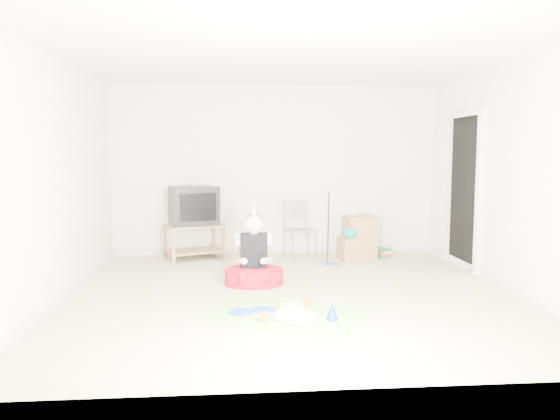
{
  "coord_description": "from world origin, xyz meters",
  "views": [
    {
      "loc": [
        -0.63,
        -5.93,
        1.57
      ],
      "look_at": [
        -0.1,
        0.4,
        0.9
      ],
      "focal_mm": 35.0,
      "sensor_mm": 36.0,
      "label": 1
    }
  ],
  "objects": [
    {
      "name": "floor_mop",
      "position": [
        0.72,
        1.49,
        0.26
      ],
      "size": [
        0.26,
        0.34,
        1.01
      ],
      "color": "blue",
      "rests_on": "ground"
    },
    {
      "name": "blue_party_hat",
      "position": [
        0.27,
        -1.01,
        0.09
      ],
      "size": [
        0.16,
        0.16,
        0.17
      ],
      "primitive_type": "cone",
      "rotation": [
        0.0,
        0.0,
        -0.55
      ],
      "color": "#163EA0",
      "rests_on": "party_mat"
    },
    {
      "name": "ground",
      "position": [
        0.0,
        0.0,
        0.0
      ],
      "size": [
        5.0,
        5.0,
        0.0
      ],
      "primitive_type": "plane",
      "color": "#C1B38A",
      "rests_on": "ground"
    },
    {
      "name": "orange_cup_near",
      "position": [
        0.11,
        -0.55,
        0.05
      ],
      "size": [
        0.1,
        0.1,
        0.08
      ],
      "primitive_type": "cylinder",
      "rotation": [
        0.0,
        0.0,
        -0.78
      ],
      "color": "orange",
      "rests_on": "party_mat"
    },
    {
      "name": "crt_tv",
      "position": [
        -1.23,
        2.14,
        0.8
      ],
      "size": [
        0.79,
        0.72,
        0.57
      ],
      "primitive_type": "cube",
      "rotation": [
        0.0,
        0.0,
        0.31
      ],
      "color": "black",
      "rests_on": "tv_stand"
    },
    {
      "name": "doorway_recess",
      "position": [
        2.48,
        1.2,
        1.02
      ],
      "size": [
        0.02,
        0.9,
        2.05
      ],
      "primitive_type": "cube",
      "color": "black",
      "rests_on": "ground"
    },
    {
      "name": "blue_plate_near",
      "position": [
        -0.35,
        -0.64,
        0.01
      ],
      "size": [
        0.33,
        0.33,
        0.01
      ],
      "primitive_type": "cylinder",
      "rotation": [
        0.0,
        0.0,
        -0.93
      ],
      "color": "blue",
      "rests_on": "party_mat"
    },
    {
      "name": "seated_woman",
      "position": [
        -0.41,
        0.47,
        0.22
      ],
      "size": [
        0.73,
        0.73,
        1.01
      ],
      "color": "#A20F22",
      "rests_on": "ground"
    },
    {
      "name": "orange_cup_far",
      "position": [
        -0.36,
        -1.02,
        0.05
      ],
      "size": [
        0.11,
        0.11,
        0.09
      ],
      "primitive_type": "cylinder",
      "rotation": [
        0.0,
        0.0,
        -0.76
      ],
      "color": "orange",
      "rests_on": "party_mat"
    },
    {
      "name": "party_mat",
      "position": [
        -0.13,
        -0.78,
        0.0
      ],
      "size": [
        1.83,
        1.67,
        0.01
      ],
      "primitive_type": "cube",
      "rotation": [
        0.0,
        0.0,
        -0.52
      ],
      "color": "#DA2E73",
      "rests_on": "ground"
    },
    {
      "name": "book_pile",
      "position": [
        1.59,
        2.1,
        0.06
      ],
      "size": [
        0.31,
        0.35,
        0.13
      ],
      "color": "#267438",
      "rests_on": "ground"
    },
    {
      "name": "birthday_cake",
      "position": [
        -0.07,
        -1.01,
        0.04
      ],
      "size": [
        0.38,
        0.38,
        0.14
      ],
      "color": "white",
      "rests_on": "party_mat"
    },
    {
      "name": "blue_plate_far",
      "position": [
        -0.58,
        -0.7,
        0.01
      ],
      "size": [
        0.35,
        0.35,
        0.01
      ],
      "primitive_type": "cylinder",
      "rotation": [
        0.0,
        0.0,
        -0.91
      ],
      "color": "blue",
      "rests_on": "party_mat"
    },
    {
      "name": "tv_stand",
      "position": [
        -1.23,
        2.14,
        0.3
      ],
      "size": [
        0.95,
        0.77,
        0.51
      ],
      "color": "#926742",
      "rests_on": "ground"
    },
    {
      "name": "cardboard_boxes",
      "position": [
        1.17,
        1.89,
        0.31
      ],
      "size": [
        0.57,
        0.46,
        0.64
      ],
      "color": "#9F714D",
      "rests_on": "ground"
    },
    {
      "name": "folding_chair",
      "position": [
        0.34,
        1.99,
        0.43
      ],
      "size": [
        0.49,
        0.47,
        0.89
      ],
      "color": "gray",
      "rests_on": "ground"
    }
  ]
}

